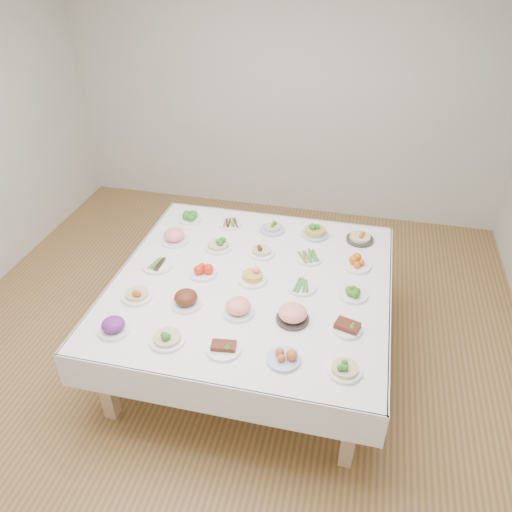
% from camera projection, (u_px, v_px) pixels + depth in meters
% --- Properties ---
extents(room_envelope, '(5.02, 5.02, 2.81)m').
position_uv_depth(room_envelope, '(219.00, 140.00, 3.24)').
color(room_envelope, olive).
rests_on(room_envelope, ground).
extents(display_table, '(2.08, 2.08, 0.75)m').
position_uv_depth(display_table, '(252.00, 288.00, 3.81)').
color(display_table, white).
rests_on(display_table, ground).
extents(dish_0, '(0.21, 0.21, 0.11)m').
position_uv_depth(dish_0, '(113.00, 326.00, 3.29)').
color(dish_0, white).
rests_on(dish_0, display_table).
extents(dish_1, '(0.23, 0.23, 0.13)m').
position_uv_depth(dish_1, '(167.00, 334.00, 3.20)').
color(dish_1, white).
rests_on(dish_1, display_table).
extents(dish_2, '(0.22, 0.22, 0.09)m').
position_uv_depth(dish_2, '(224.00, 346.00, 3.16)').
color(dish_2, white).
rests_on(dish_2, display_table).
extents(dish_3, '(0.21, 0.21, 0.09)m').
position_uv_depth(dish_3, '(284.00, 356.00, 3.08)').
color(dish_3, '#4C66B2').
rests_on(dish_3, display_table).
extents(dish_4, '(0.20, 0.20, 0.11)m').
position_uv_depth(dish_4, '(345.00, 367.00, 3.00)').
color(dish_4, white).
rests_on(dish_4, display_table).
extents(dish_5, '(0.22, 0.22, 0.13)m').
position_uv_depth(dish_5, '(136.00, 291.00, 3.58)').
color(dish_5, white).
rests_on(dish_5, display_table).
extents(dish_6, '(0.22, 0.22, 0.12)m').
position_uv_depth(dish_6, '(186.00, 299.00, 3.51)').
color(dish_6, white).
rests_on(dish_6, display_table).
extents(dish_7, '(0.22, 0.22, 0.13)m').
position_uv_depth(dish_7, '(238.00, 307.00, 3.43)').
color(dish_7, white).
rests_on(dish_7, display_table).
extents(dish_8, '(0.25, 0.25, 0.14)m').
position_uv_depth(dish_8, '(293.00, 313.00, 3.37)').
color(dish_8, '#2E2C29').
rests_on(dish_8, display_table).
extents(dish_9, '(0.20, 0.20, 0.09)m').
position_uv_depth(dish_9, '(347.00, 326.00, 3.31)').
color(dish_9, white).
rests_on(dish_9, display_table).
extents(dish_10, '(0.23, 0.23, 0.05)m').
position_uv_depth(dish_10, '(157.00, 265.00, 3.91)').
color(dish_10, white).
rests_on(dish_10, display_table).
extents(dish_11, '(0.21, 0.21, 0.10)m').
position_uv_depth(dish_11, '(203.00, 270.00, 3.82)').
color(dish_11, white).
rests_on(dish_11, display_table).
extents(dish_12, '(0.23, 0.22, 0.13)m').
position_uv_depth(dish_12, '(252.00, 274.00, 3.75)').
color(dish_12, white).
rests_on(dish_12, display_table).
extents(dish_13, '(0.21, 0.21, 0.05)m').
position_uv_depth(dish_13, '(302.00, 286.00, 3.69)').
color(dish_13, white).
rests_on(dish_13, display_table).
extents(dish_14, '(0.21, 0.21, 0.09)m').
position_uv_depth(dish_14, '(353.00, 292.00, 3.61)').
color(dish_14, white).
rests_on(dish_14, display_table).
extents(dish_15, '(0.24, 0.24, 0.13)m').
position_uv_depth(dish_15, '(174.00, 235.00, 4.19)').
color(dish_15, white).
rests_on(dish_15, display_table).
extents(dish_16, '(0.23, 0.23, 0.12)m').
position_uv_depth(dish_16, '(218.00, 242.00, 4.11)').
color(dish_16, white).
rests_on(dish_16, display_table).
extents(dish_17, '(0.22, 0.22, 0.11)m').
position_uv_depth(dish_17, '(262.00, 249.00, 4.05)').
color(dish_17, white).
rests_on(dish_17, display_table).
extents(dish_18, '(0.21, 0.21, 0.05)m').
position_uv_depth(dish_18, '(309.00, 257.00, 4.00)').
color(dish_18, white).
rests_on(dish_18, display_table).
extents(dish_19, '(0.22, 0.22, 0.09)m').
position_uv_depth(dish_19, '(357.00, 263.00, 3.90)').
color(dish_19, white).
rests_on(dish_19, display_table).
extents(dish_20, '(0.20, 0.20, 0.09)m').
position_uv_depth(dish_20, '(190.00, 216.00, 4.50)').
color(dish_20, white).
rests_on(dish_20, display_table).
extents(dish_21, '(0.20, 0.20, 0.05)m').
position_uv_depth(dish_21, '(230.00, 224.00, 4.44)').
color(dish_21, white).
rests_on(dish_21, display_table).
extents(dish_22, '(0.21, 0.21, 0.11)m').
position_uv_depth(dish_22, '(272.00, 226.00, 4.34)').
color(dish_22, '#4C66B2').
rests_on(dish_22, display_table).
extents(dish_23, '(0.23, 0.23, 0.14)m').
position_uv_depth(dish_23, '(315.00, 229.00, 4.27)').
color(dish_23, '#4C66B2').
rests_on(dish_23, display_table).
extents(dish_24, '(0.23, 0.23, 0.13)m').
position_uv_depth(dish_24, '(360.00, 235.00, 4.21)').
color(dish_24, '#2E2C29').
rests_on(dish_24, display_table).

